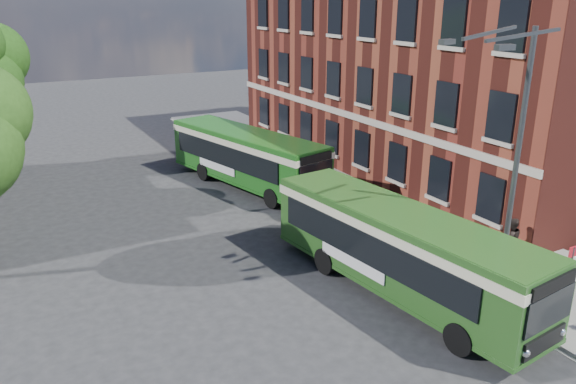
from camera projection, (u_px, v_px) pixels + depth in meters
ground at (344, 302)px, 19.11m from camera, size 120.00×120.00×0.00m
pavement at (370, 197)px, 28.88m from camera, size 6.00×48.00×0.15m
kerb_line at (320, 208)px, 27.53m from camera, size 0.12×48.00×0.01m
brick_office at (431, 47)px, 33.07m from camera, size 12.10×26.00×14.20m
street_lamp at (509, 162)px, 18.06m from camera, size 2.96×2.38×9.00m
bus_stop_sign at (569, 276)px, 17.66m from camera, size 0.35×0.08×2.52m
bus_front at (401, 245)px, 19.12m from camera, size 3.80×11.13×3.02m
bus_rear at (247, 154)px, 30.13m from camera, size 4.93×10.93×3.02m
pedestrian_b at (511, 239)px, 21.54m from camera, size 0.98×0.85×1.72m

